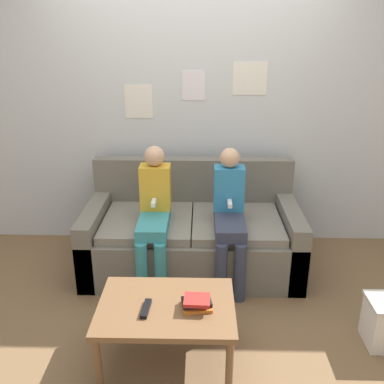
{
  "coord_description": "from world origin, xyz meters",
  "views": [
    {
      "loc": [
        0.07,
        -2.7,
        1.94
      ],
      "look_at": [
        0.0,
        0.44,
        0.73
      ],
      "focal_mm": 40.0,
      "sensor_mm": 36.0,
      "label": 1
    }
  ],
  "objects_px": {
    "couch": "(192,235)",
    "tv_remote": "(146,309)",
    "person_left": "(154,211)",
    "person_right": "(229,212)",
    "coffee_table": "(166,311)"
  },
  "relations": [
    {
      "from": "couch",
      "to": "person_right",
      "type": "xyz_separation_m",
      "value": [
        0.29,
        -0.22,
        0.31
      ]
    },
    {
      "from": "couch",
      "to": "person_left",
      "type": "xyz_separation_m",
      "value": [
        -0.3,
        -0.22,
        0.32
      ]
    },
    {
      "from": "coffee_table",
      "to": "tv_remote",
      "type": "height_order",
      "value": "tv_remote"
    },
    {
      "from": "couch",
      "to": "tv_remote",
      "type": "height_order",
      "value": "couch"
    },
    {
      "from": "person_right",
      "to": "tv_remote",
      "type": "bearing_deg",
      "value": -118.84
    },
    {
      "from": "couch",
      "to": "person_right",
      "type": "bearing_deg",
      "value": -36.71
    },
    {
      "from": "couch",
      "to": "coffee_table",
      "type": "height_order",
      "value": "couch"
    },
    {
      "from": "couch",
      "to": "coffee_table",
      "type": "xyz_separation_m",
      "value": [
        -0.13,
        -1.15,
        0.07
      ]
    },
    {
      "from": "couch",
      "to": "person_right",
      "type": "distance_m",
      "value": 0.48
    },
    {
      "from": "coffee_table",
      "to": "tv_remote",
      "type": "relative_size",
      "value": 4.75
    },
    {
      "from": "coffee_table",
      "to": "person_left",
      "type": "height_order",
      "value": "person_left"
    },
    {
      "from": "person_right",
      "to": "coffee_table",
      "type": "bearing_deg",
      "value": -114.7
    },
    {
      "from": "coffee_table",
      "to": "tv_remote",
      "type": "distance_m",
      "value": 0.14
    },
    {
      "from": "couch",
      "to": "person_left",
      "type": "relative_size",
      "value": 1.64
    },
    {
      "from": "coffee_table",
      "to": "person_right",
      "type": "xyz_separation_m",
      "value": [
        0.43,
        0.93,
        0.24
      ]
    }
  ]
}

